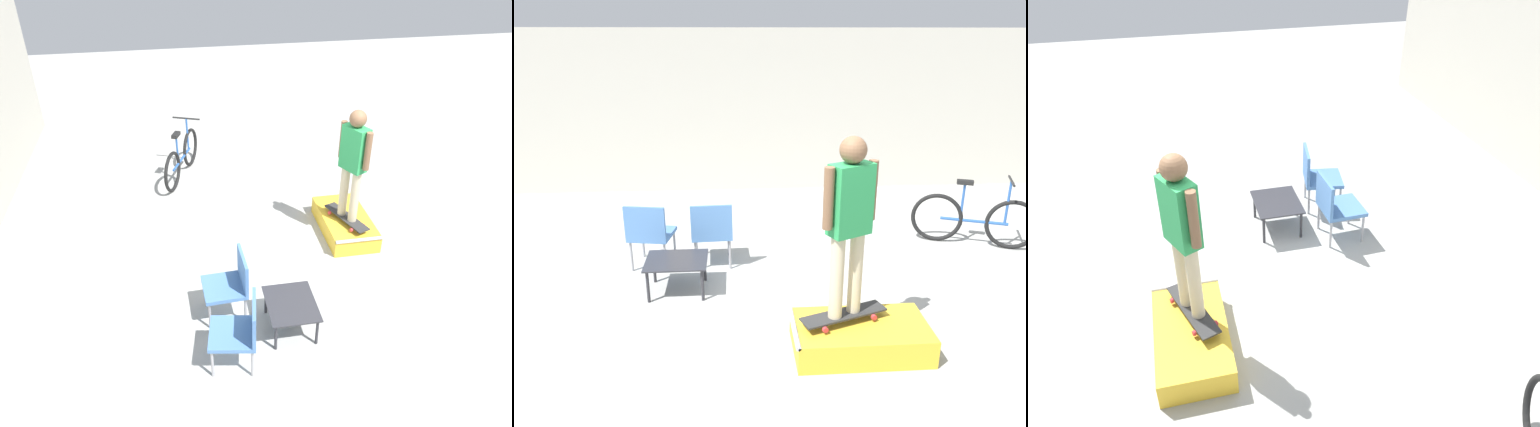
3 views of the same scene
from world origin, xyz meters
The scene contains 7 objects.
ground_plane centered at (0.00, 0.00, 0.00)m, with size 24.00×24.00×0.00m, color #A8A8A3.
skate_ramp_box centered at (0.82, -0.45, 0.14)m, with size 1.31×0.71×0.31m.
skateboard_on_ramp centered at (0.66, -0.40, 0.37)m, with size 0.88×0.48×0.07m.
person_skater centered at (0.66, -0.40, 1.38)m, with size 0.52×0.35×1.70m.
coffee_table centered at (-1.05, 0.87, 0.36)m, with size 0.71×0.60×0.41m.
patio_chair_left centered at (-1.45, 1.54, 0.51)m, with size 0.60×0.60×0.89m.
patio_chair_right centered at (-0.66, 1.54, 0.51)m, with size 0.54×0.54×0.89m.
Camera 3 is at (4.39, -0.40, 3.89)m, focal length 35.00 mm.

